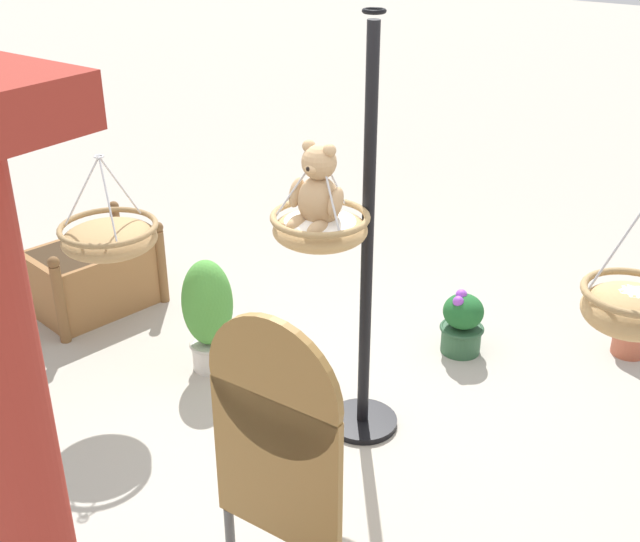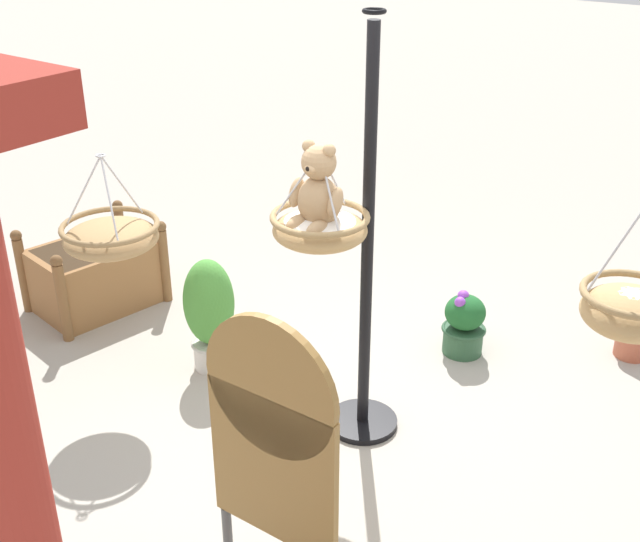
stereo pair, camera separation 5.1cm
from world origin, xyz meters
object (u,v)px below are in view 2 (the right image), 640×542
object	(u,v)px
hanging_basket_right_low	(111,236)
wooden_planter_box	(95,274)
potted_plant_tall_leafy	(209,311)
display_sign_board	(272,437)
hanging_basket_left_high	(630,309)
hanging_basket_with_teddy	(320,227)
teddy_bear	(317,192)
display_pole_central	(365,315)
potted_plant_flowering_red	(636,323)
potted_plant_fern_front	(464,324)

from	to	relation	value
hanging_basket_right_low	wooden_planter_box	bearing A→B (deg)	-30.45
potted_plant_tall_leafy	display_sign_board	world-z (taller)	display_sign_board
hanging_basket_left_high	hanging_basket_right_low	distance (m)	3.05
hanging_basket_with_teddy	display_sign_board	distance (m)	1.27
hanging_basket_right_low	potted_plant_tall_leafy	bearing A→B (deg)	-124.16
teddy_bear	wooden_planter_box	world-z (taller)	teddy_bear
display_pole_central	hanging_basket_left_high	bearing A→B (deg)	-177.57
wooden_planter_box	teddy_bear	bearing A→B (deg)	172.25
teddy_bear	hanging_basket_right_low	bearing A→B (deg)	11.22
hanging_basket_with_teddy	teddy_bear	bearing A→B (deg)	90.00
display_pole_central	hanging_basket_with_teddy	size ratio (longest dim) A/B	4.63
wooden_planter_box	potted_plant_flowering_red	distance (m)	4.11
hanging_basket_with_teddy	hanging_basket_right_low	world-z (taller)	hanging_basket_with_teddy
hanging_basket_left_high	wooden_planter_box	bearing A→B (deg)	0.04
display_pole_central	potted_plant_tall_leafy	bearing A→B (deg)	3.08
hanging_basket_right_low	display_sign_board	distance (m)	2.04
hanging_basket_left_high	potted_plant_tall_leafy	size ratio (longest dim) A/B	0.84
display_pole_central	wooden_planter_box	bearing A→B (deg)	-1.29
hanging_basket_left_high	hanging_basket_with_teddy	bearing A→B (deg)	11.08
potted_plant_fern_front	display_pole_central	bearing A→B (deg)	84.30
display_pole_central	potted_plant_flowering_red	world-z (taller)	display_pole_central
display_pole_central	wooden_planter_box	distance (m)	2.64
hanging_basket_left_high	display_sign_board	bearing A→B (deg)	50.91
hanging_basket_with_teddy	hanging_basket_left_high	size ratio (longest dim) A/B	0.78
potted_plant_tall_leafy	display_sign_board	xyz separation A→B (m)	(-1.56, 1.22, 0.43)
teddy_bear	potted_plant_fern_front	size ratio (longest dim) A/B	0.98
teddy_bear	hanging_basket_left_high	size ratio (longest dim) A/B	0.69
display_pole_central	potted_plant_tall_leafy	world-z (taller)	display_pole_central
potted_plant_tall_leafy	display_sign_board	size ratio (longest dim) A/B	0.56
hanging_basket_right_low	potted_plant_fern_front	bearing A→B (deg)	-134.45
hanging_basket_with_teddy	wooden_planter_box	xyz separation A→B (m)	(2.44, -0.31, -1.12)
hanging_basket_with_teddy	hanging_basket_left_high	bearing A→B (deg)	-168.92
hanging_basket_left_high	potted_plant_fern_front	bearing A→B (deg)	-39.31
display_sign_board	hanging_basket_with_teddy	bearing A→B (deg)	-64.74
display_pole_central	teddy_bear	size ratio (longest dim) A/B	5.25
hanging_basket_left_high	potted_plant_flowering_red	bearing A→B (deg)	-79.88
teddy_bear	potted_plant_flowering_red	xyz separation A→B (m)	(-1.27, -2.10, -1.34)
hanging_basket_left_high	potted_plant_fern_front	world-z (taller)	hanging_basket_left_high
teddy_bear	hanging_basket_with_teddy	bearing A→B (deg)	-90.00
hanging_basket_with_teddy	wooden_planter_box	world-z (taller)	hanging_basket_with_teddy
display_pole_central	teddy_bear	bearing A→B (deg)	61.23
hanging_basket_left_high	potted_plant_flowering_red	xyz separation A→B (m)	(0.31, -1.76, -1.01)
display_pole_central	hanging_basket_left_high	size ratio (longest dim) A/B	3.62
display_pole_central	display_sign_board	bearing A→B (deg)	104.80
potted_plant_flowering_red	display_pole_central	bearing A→B (deg)	58.36
hanging_basket_left_high	potted_plant_fern_front	distance (m)	2.00
potted_plant_fern_front	potted_plant_tall_leafy	world-z (taller)	potted_plant_tall_leafy
teddy_bear	hanging_basket_left_high	distance (m)	1.66
hanging_basket_right_low	potted_plant_fern_front	size ratio (longest dim) A/B	1.30
hanging_basket_with_teddy	hanging_basket_left_high	distance (m)	1.62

